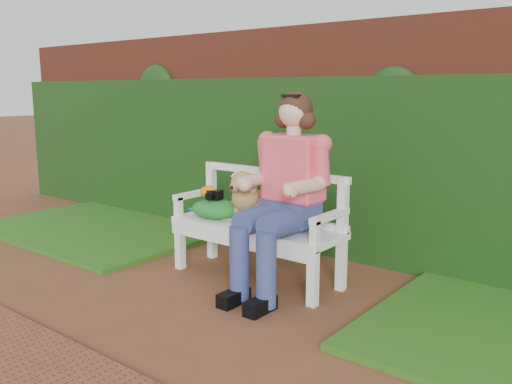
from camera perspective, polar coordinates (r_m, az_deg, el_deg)
The scene contains 11 objects.
ground at distance 4.18m, azimuth -5.66°, elevation -11.57°, with size 60.00×60.00×0.00m, color brown.
brick_wall at distance 5.42m, azimuth 8.25°, elevation 5.50°, with size 10.00×0.30×2.20m, color brown.
ivy_hedge at distance 5.26m, azimuth 6.97°, elevation 2.63°, with size 10.00×0.18×1.70m, color #1B3D15.
grass_left at distance 6.48m, azimuth -15.51°, elevation -3.60°, with size 2.60×2.00×0.05m, color #204711.
garden_bench at distance 4.60m, azimuth 0.00°, elevation -6.26°, with size 1.58×0.60×0.48m, color white, non-canonical shape.
seated_woman at distance 4.25m, azimuth 3.50°, elevation 0.29°, with size 0.69×0.92×1.63m, color #F64440, non-canonical shape.
dog at distance 4.47m, azimuth -0.54°, elevation -0.50°, with size 0.31×0.42×0.46m, color #92571E, non-canonical shape.
tennis_racket at distance 4.80m, azimuth -3.80°, elevation -2.40°, with size 0.59×0.25×0.03m, color silver, non-canonical shape.
green_bag at distance 4.75m, azimuth -4.22°, elevation -1.73°, with size 0.47×0.36×0.16m, color #2F852C, non-canonical shape.
camera_item at distance 4.74m, azimuth -4.34°, elevation -0.28°, with size 0.12×0.09×0.08m, color black.
baseball_glove at distance 4.79m, azimuth -5.00°, elevation 0.02°, with size 0.18×0.13×0.11m, color orange.
Camera 1 is at (2.71, -2.77, 1.58)m, focal length 38.00 mm.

